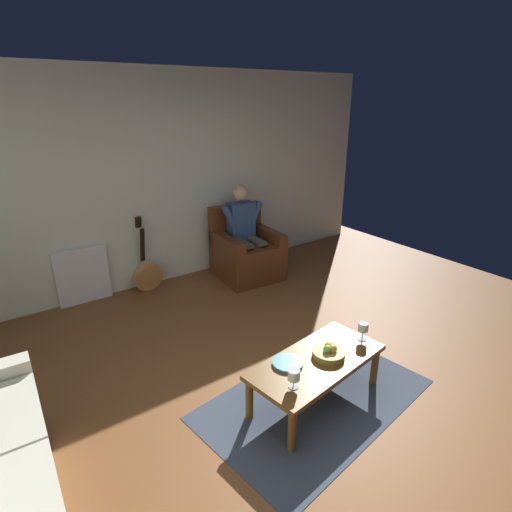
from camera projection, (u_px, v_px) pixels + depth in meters
name	position (u px, v px, depth m)	size (l,w,h in m)	color
ground_plane	(320.00, 389.00, 3.43)	(7.25, 7.25, 0.00)	brown
wall_back	(167.00, 180.00, 5.11)	(6.44, 0.06, 2.63)	silver
rug	(315.00, 398.00, 3.31)	(1.84, 1.13, 0.01)	#3C4554
armchair	(246.00, 253.00, 5.50)	(0.82, 0.85, 0.94)	#542A15
person_seated	(246.00, 230.00, 5.39)	(0.61, 0.57, 1.22)	#324C7B
coffee_table	(317.00, 365.00, 3.19)	(1.20, 0.68, 0.38)	brown
guitar	(148.00, 274.00, 5.12)	(0.37, 0.26, 0.94)	#BB7F44
radiator	(83.00, 276.00, 4.78)	(0.60, 0.06, 0.67)	white
wine_glass_near	(363.00, 328.00, 3.39)	(0.08, 0.08, 0.16)	silver
wine_glass_far	(294.00, 376.00, 2.84)	(0.09, 0.09, 0.14)	silver
fruit_bowl	(329.00, 352.00, 3.20)	(0.26, 0.26, 0.11)	olive
decorative_dish	(288.00, 363.00, 3.11)	(0.24, 0.24, 0.02)	teal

